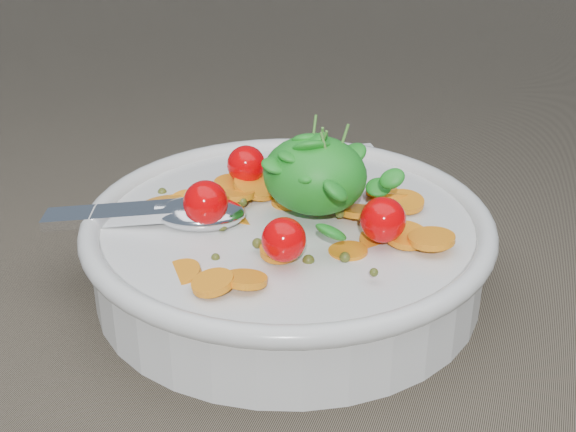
% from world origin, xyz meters
% --- Properties ---
extents(ground, '(6.00, 6.00, 0.00)m').
position_xyz_m(ground, '(0.00, 0.00, 0.00)').
color(ground, brown).
rests_on(ground, ground).
extents(bowl, '(0.32, 0.29, 0.12)m').
position_xyz_m(bowl, '(0.01, -0.02, 0.03)').
color(bowl, silver).
rests_on(bowl, ground).
extents(napkin, '(0.19, 0.18, 0.01)m').
position_xyz_m(napkin, '(-0.02, 0.17, 0.00)').
color(napkin, white).
rests_on(napkin, ground).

